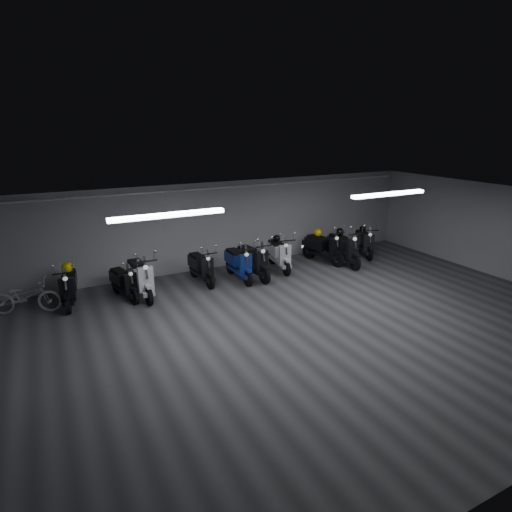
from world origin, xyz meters
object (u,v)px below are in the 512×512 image
helmet_1 (318,232)px  helmet_2 (67,267)px  scooter_6 (279,249)px  scooter_7 (323,243)px  scooter_8 (344,243)px  helmet_0 (340,232)px  helmet_3 (277,238)px  scooter_1 (124,277)px  scooter_9 (365,238)px  scooter_3 (201,262)px  scooter_2 (140,271)px  scooter_5 (253,255)px  scooter_4 (239,258)px  scooter_0 (68,281)px  helmet_4 (363,229)px  bicycle (25,293)px

helmet_1 → helmet_2: (-7.85, 0.09, -0.05)m
scooter_6 → scooter_7: scooter_7 is taller
scooter_6 → scooter_8: (2.19, -0.50, 0.05)m
scooter_8 → helmet_0: bearing=90.0°
scooter_8 → helmet_3: 2.30m
scooter_1 → scooter_9: scooter_9 is taller
scooter_7 → scooter_9: scooter_7 is taller
scooter_3 → scooter_8: (4.85, -0.50, 0.10)m
helmet_0 → helmet_1: helmet_0 is taller
scooter_2 → scooter_7: scooter_2 is taller
scooter_6 → scooter_3: bearing=-171.5°
scooter_2 → scooter_5: 3.38m
scooter_6 → helmet_1: size_ratio=6.76×
scooter_4 → scooter_7: bearing=3.2°
scooter_2 → scooter_9: scooter_2 is taller
scooter_7 → scooter_9: bearing=-14.2°
scooter_2 → helmet_1: 6.13m
scooter_0 → helmet_0: size_ratio=6.50×
scooter_7 → helmet_4: scooter_7 is taller
scooter_9 → bicycle: bearing=-158.4°
scooter_1 → helmet_2: 1.44m
scooter_4 → helmet_4: size_ratio=8.11×
scooter_7 → scooter_6: bearing=164.2°
scooter_5 → helmet_3: scooter_5 is taller
scooter_5 → scooter_6: scooter_5 is taller
scooter_5 → scooter_8: scooter_8 is taller
scooter_3 → helmet_0: scooter_3 is taller
scooter_3 → helmet_4: size_ratio=7.65×
scooter_5 → scooter_2: bearing=173.8°
scooter_3 → helmet_4: (6.22, 0.17, 0.29)m
scooter_0 → scooter_1: size_ratio=1.09×
scooter_8 → scooter_9: scooter_8 is taller
scooter_4 → helmet_1: 3.23m
scooter_2 → helmet_3: size_ratio=8.50×
scooter_5 → scooter_9: 4.58m
scooter_1 → scooter_7: scooter_7 is taller
scooter_1 → scooter_6: 4.92m
scooter_0 → scooter_8: scooter_8 is taller
scooter_4 → helmet_1: size_ratio=6.66×
bicycle → helmet_1: bearing=-71.2°
scooter_9 → bicycle: 10.74m
scooter_1 → helmet_2: (-1.31, 0.46, 0.35)m
scooter_6 → scooter_2: bearing=-168.2°
scooter_2 → helmet_0: size_ratio=7.31×
helmet_0 → helmet_2: bearing=176.5°
helmet_0 → helmet_2: 8.46m
helmet_0 → helmet_1: size_ratio=0.98×
bicycle → helmet_2: bearing=-56.5°
scooter_3 → helmet_1: (4.28, 0.20, 0.36)m
scooter_1 → helmet_1: (6.54, 0.37, 0.41)m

